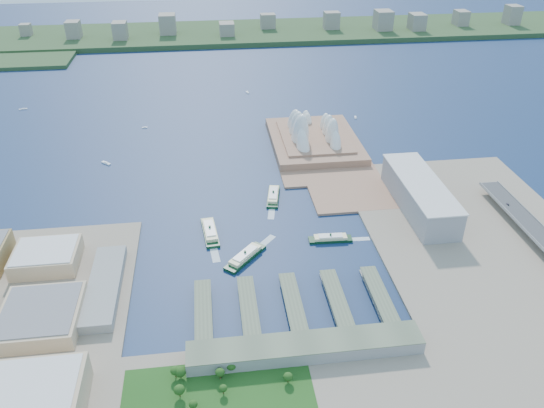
{
  "coord_description": "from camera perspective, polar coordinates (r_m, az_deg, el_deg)",
  "views": [
    {
      "loc": [
        -53.68,
        -447.78,
        345.31
      ],
      "look_at": [
        14.92,
        86.17,
        18.0
      ],
      "focal_mm": 35.0,
      "sensor_mm": 36.0,
      "label": 1
    }
  ],
  "objects": [
    {
      "name": "ferry_b",
      "position": [
        675.15,
        0.14,
        1.05
      ],
      "size": [
        24.12,
        56.62,
        10.39
      ],
      "primitive_type": null,
      "rotation": [
        0.0,
        0.0,
        -0.19
      ],
      "color": "#0C3319",
      "rests_on": "ground"
    },
    {
      "name": "ground",
      "position": [
        568.0,
        -0.39,
        -6.14
      ],
      "size": [
        3000.0,
        3000.0,
        0.0
      ],
      "primitive_type": "plane",
      "color": "#0E2542",
      "rests_on": "ground"
    },
    {
      "name": "east_land",
      "position": [
        602.23,
        23.71,
        -6.61
      ],
      "size": [
        240.0,
        500.0,
        3.0
      ],
      "primitive_type": "cube",
      "color": "gray",
      "rests_on": "ground"
    },
    {
      "name": "ferry_d",
      "position": [
        599.38,
        6.3,
        -3.56
      ],
      "size": [
        49.42,
        14.56,
        9.25
      ],
      "primitive_type": null,
      "rotation": [
        0.0,
        0.0,
        1.53
      ],
      "color": "#0C3319",
      "rests_on": "ground"
    },
    {
      "name": "ferry_a",
      "position": [
        610.24,
        -6.7,
        -2.77
      ],
      "size": [
        20.95,
        60.52,
        11.21
      ],
      "primitive_type": null,
      "rotation": [
        0.0,
        0.0,
        0.1
      ],
      "color": "#0C3319",
      "rests_on": "ground"
    },
    {
      "name": "boat_e",
      "position": [
        1038.3,
        -2.68,
        11.93
      ],
      "size": [
        5.85,
        12.18,
        2.87
      ],
      "primitive_type": null,
      "rotation": [
        0.0,
        0.0,
        0.19
      ],
      "color": "white",
      "rests_on": "ground"
    },
    {
      "name": "boat_c",
      "position": [
        930.19,
        8.96,
        9.2
      ],
      "size": [
        5.35,
        11.33,
        2.46
      ],
      "primitive_type": null,
      "rotation": [
        0.0,
        0.0,
        2.94
      ],
      "color": "white",
      "rests_on": "ground"
    },
    {
      "name": "ferry_wharves",
      "position": [
        509.5,
        2.25,
        -10.69
      ],
      "size": [
        184.0,
        90.0,
        9.3
      ],
      "primitive_type": null,
      "color": "#56624A",
      "rests_on": "ground"
    },
    {
      "name": "toaster_building",
      "position": [
        667.75,
        15.59,
        0.93
      ],
      "size": [
        45.0,
        155.0,
        35.0
      ],
      "primitive_type": "cube",
      "color": "gray",
      "rests_on": "east_land"
    },
    {
      "name": "ferry_c",
      "position": [
        568.32,
        -2.9,
        -5.48
      ],
      "size": [
        49.06,
        52.37,
        10.83
      ],
      "primitive_type": null,
      "rotation": [
        0.0,
        0.0,
        2.41
      ],
      "color": "#0C3319",
      "rests_on": "ground"
    },
    {
      "name": "boat_b",
      "position": [
        903.34,
        -13.52,
        8.02
      ],
      "size": [
        8.6,
        3.21,
        2.3
      ],
      "primitive_type": null,
      "rotation": [
        0.0,
        0.0,
        1.54
      ],
      "color": "white",
      "rests_on": "ground"
    },
    {
      "name": "car_c",
      "position": [
        694.78,
        24.03,
        -0.01
      ],
      "size": [
        1.98,
        4.87,
        1.41
      ],
      "primitive_type": "imported",
      "rotation": [
        0.0,
        0.0,
        3.14
      ],
      "color": "slate",
      "rests_on": "expressway"
    },
    {
      "name": "peninsula",
      "position": [
        803.2,
        5.0,
        5.83
      ],
      "size": [
        135.0,
        220.0,
        3.0
      ],
      "primitive_type": "cube",
      "color": "#986C53",
      "rests_on": "ground"
    },
    {
      "name": "terminal_building",
      "position": [
        464.38,
        3.62,
        -15.19
      ],
      "size": [
        200.0,
        28.0,
        12.0
      ],
      "primitive_type": "cube",
      "color": "gray",
      "rests_on": "south_land"
    },
    {
      "name": "boat_a",
      "position": [
        797.47,
        -17.42,
        4.25
      ],
      "size": [
        14.39,
        13.81,
        3.08
      ],
      "primitive_type": null,
      "rotation": [
        0.0,
        0.0,
        0.82
      ],
      "color": "white",
      "rests_on": "ground"
    },
    {
      "name": "opera_house",
      "position": [
        808.08,
        4.64,
        8.38
      ],
      "size": [
        134.0,
        180.0,
        58.0
      ],
      "primitive_type": null,
      "color": "white",
      "rests_on": "peninsula"
    },
    {
      "name": "far_skyline",
      "position": [
        1441.61,
        -5.31,
        18.93
      ],
      "size": [
        1900.0,
        140.0,
        55.0
      ],
      "primitive_type": null,
      "color": "gray",
      "rests_on": "far_shore"
    },
    {
      "name": "far_shore",
      "position": [
        1468.52,
        -5.28,
        17.82
      ],
      "size": [
        2200.0,
        260.0,
        12.0
      ],
      "primitive_type": "cube",
      "color": "#2D4926",
      "rests_on": "ground"
    },
    {
      "name": "boat_d",
      "position": [
        1053.04,
        -25.21,
        9.24
      ],
      "size": [
        14.28,
        6.36,
        2.36
      ],
      "primitive_type": null,
      "rotation": [
        0.0,
        0.0,
        1.82
      ],
      "color": "white",
      "rests_on": "ground"
    }
  ]
}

